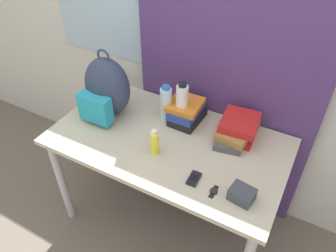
{
  "coord_description": "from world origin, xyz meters",
  "views": [
    {
      "loc": [
        0.66,
        -0.84,
        1.97
      ],
      "look_at": [
        0.0,
        0.37,
        0.83
      ],
      "focal_mm": 35.0,
      "sensor_mm": 36.0,
      "label": 1
    }
  ],
  "objects_px": {
    "sports_bottle": "(182,104)",
    "book_stack_center": "(238,128)",
    "water_bottle": "(166,104)",
    "cell_phone": "(194,179)",
    "sunglasses_case": "(227,148)",
    "backpack": "(106,89)",
    "sunscreen_bottle": "(155,143)",
    "wristwatch": "(214,191)",
    "book_stack_left": "(187,111)",
    "camera_pouch": "(242,194)"
  },
  "relations": [
    {
      "from": "sunglasses_case",
      "to": "book_stack_center",
      "type": "bearing_deg",
      "value": 86.81
    },
    {
      "from": "sports_bottle",
      "to": "camera_pouch",
      "type": "relative_size",
      "value": 2.25
    },
    {
      "from": "backpack",
      "to": "cell_phone",
      "type": "distance_m",
      "value": 0.76
    },
    {
      "from": "water_bottle",
      "to": "sunscreen_bottle",
      "type": "height_order",
      "value": "water_bottle"
    },
    {
      "from": "water_bottle",
      "to": "wristwatch",
      "type": "xyz_separation_m",
      "value": [
        0.47,
        -0.39,
        -0.11
      ]
    },
    {
      "from": "backpack",
      "to": "cell_phone",
      "type": "xyz_separation_m",
      "value": [
        0.69,
        -0.25,
        -0.17
      ]
    },
    {
      "from": "backpack",
      "to": "sunglasses_case",
      "type": "height_order",
      "value": "backpack"
    },
    {
      "from": "water_bottle",
      "to": "backpack",
      "type": "bearing_deg",
      "value": -161.23
    },
    {
      "from": "sports_bottle",
      "to": "camera_pouch",
      "type": "xyz_separation_m",
      "value": [
        0.5,
        -0.38,
        -0.1
      ]
    },
    {
      "from": "cell_phone",
      "to": "camera_pouch",
      "type": "height_order",
      "value": "camera_pouch"
    },
    {
      "from": "book_stack_left",
      "to": "sunglasses_case",
      "type": "xyz_separation_m",
      "value": [
        0.31,
        -0.14,
        -0.05
      ]
    },
    {
      "from": "book_stack_left",
      "to": "water_bottle",
      "type": "distance_m",
      "value": 0.13
    },
    {
      "from": "book_stack_center",
      "to": "sports_bottle",
      "type": "xyz_separation_m",
      "value": [
        -0.34,
        -0.04,
        0.07
      ]
    },
    {
      "from": "backpack",
      "to": "sunglasses_case",
      "type": "bearing_deg",
      "value": 2.23
    },
    {
      "from": "cell_phone",
      "to": "sunscreen_bottle",
      "type": "bearing_deg",
      "value": 164.88
    },
    {
      "from": "book_stack_center",
      "to": "cell_phone",
      "type": "distance_m",
      "value": 0.43
    },
    {
      "from": "sports_bottle",
      "to": "wristwatch",
      "type": "bearing_deg",
      "value": -47.0
    },
    {
      "from": "cell_phone",
      "to": "sunglasses_case",
      "type": "distance_m",
      "value": 0.28
    },
    {
      "from": "sports_bottle",
      "to": "sunscreen_bottle",
      "type": "bearing_deg",
      "value": -90.98
    },
    {
      "from": "wristwatch",
      "to": "book_stack_center",
      "type": "bearing_deg",
      "value": 94.91
    },
    {
      "from": "sports_bottle",
      "to": "sunscreen_bottle",
      "type": "height_order",
      "value": "sports_bottle"
    },
    {
      "from": "sports_bottle",
      "to": "wristwatch",
      "type": "distance_m",
      "value": 0.56
    },
    {
      "from": "backpack",
      "to": "wristwatch",
      "type": "distance_m",
      "value": 0.87
    },
    {
      "from": "water_bottle",
      "to": "cell_phone",
      "type": "height_order",
      "value": "water_bottle"
    },
    {
      "from": "cell_phone",
      "to": "wristwatch",
      "type": "relative_size",
      "value": 1.14
    },
    {
      "from": "backpack",
      "to": "sunscreen_bottle",
      "type": "height_order",
      "value": "backpack"
    },
    {
      "from": "backpack",
      "to": "wristwatch",
      "type": "xyz_separation_m",
      "value": [
        0.81,
        -0.27,
        -0.17
      ]
    },
    {
      "from": "book_stack_center",
      "to": "water_bottle",
      "type": "height_order",
      "value": "water_bottle"
    },
    {
      "from": "backpack",
      "to": "sunscreen_bottle",
      "type": "distance_m",
      "value": 0.47
    },
    {
      "from": "sports_bottle",
      "to": "book_stack_center",
      "type": "bearing_deg",
      "value": 6.53
    },
    {
      "from": "camera_pouch",
      "to": "wristwatch",
      "type": "bearing_deg",
      "value": -169.5
    },
    {
      "from": "backpack",
      "to": "sports_bottle",
      "type": "relative_size",
      "value": 1.55
    },
    {
      "from": "book_stack_left",
      "to": "book_stack_center",
      "type": "height_order",
      "value": "book_stack_left"
    },
    {
      "from": "wristwatch",
      "to": "water_bottle",
      "type": "bearing_deg",
      "value": 140.68
    },
    {
      "from": "backpack",
      "to": "book_stack_center",
      "type": "relative_size",
      "value": 1.49
    },
    {
      "from": "book_stack_center",
      "to": "sunglasses_case",
      "type": "height_order",
      "value": "book_stack_center"
    },
    {
      "from": "backpack",
      "to": "sunglasses_case",
      "type": "xyz_separation_m",
      "value": [
        0.76,
        0.03,
        -0.16
      ]
    },
    {
      "from": "cell_phone",
      "to": "camera_pouch",
      "type": "bearing_deg",
      "value": -0.42
    },
    {
      "from": "water_bottle",
      "to": "sunscreen_bottle",
      "type": "distance_m",
      "value": 0.3
    },
    {
      "from": "water_bottle",
      "to": "sunglasses_case",
      "type": "height_order",
      "value": "water_bottle"
    },
    {
      "from": "backpack",
      "to": "wristwatch",
      "type": "bearing_deg",
      "value": -18.49
    },
    {
      "from": "book_stack_left",
      "to": "camera_pouch",
      "type": "relative_size",
      "value": 1.97
    },
    {
      "from": "book_stack_left",
      "to": "water_bottle",
      "type": "xyz_separation_m",
      "value": [
        -0.11,
        -0.05,
        0.05
      ]
    },
    {
      "from": "book_stack_left",
      "to": "wristwatch",
      "type": "height_order",
      "value": "book_stack_left"
    },
    {
      "from": "sports_bottle",
      "to": "cell_phone",
      "type": "bearing_deg",
      "value": -55.41
    },
    {
      "from": "book_stack_left",
      "to": "wristwatch",
      "type": "bearing_deg",
      "value": -50.58
    },
    {
      "from": "sunscreen_bottle",
      "to": "backpack",
      "type": "bearing_deg",
      "value": 157.96
    },
    {
      "from": "sports_bottle",
      "to": "sunglasses_case",
      "type": "height_order",
      "value": "sports_bottle"
    },
    {
      "from": "book_stack_left",
      "to": "sports_bottle",
      "type": "height_order",
      "value": "sports_bottle"
    },
    {
      "from": "wristwatch",
      "to": "book_stack_left",
      "type": "bearing_deg",
      "value": 129.42
    }
  ]
}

